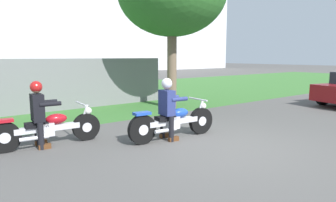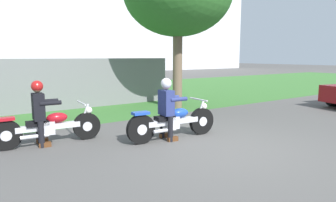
% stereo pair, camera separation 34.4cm
% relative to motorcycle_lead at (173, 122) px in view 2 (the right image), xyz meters
% --- Properties ---
extents(ground, '(120.00, 120.00, 0.00)m').
position_rel_motorcycle_lead_xyz_m(ground, '(0.44, -1.14, -0.39)').
color(ground, '#565451').
extents(grass_verge, '(60.00, 12.00, 0.01)m').
position_rel_motorcycle_lead_xyz_m(grass_verge, '(0.44, 8.40, -0.39)').
color(grass_verge, '#3D7533').
rests_on(grass_verge, ground).
extents(stadium_facade, '(60.87, 8.00, 14.42)m').
position_rel_motorcycle_lead_xyz_m(stadium_facade, '(3.10, 32.09, 6.82)').
color(stadium_facade, silver).
rests_on(stadium_facade, ground).
extents(motorcycle_lead, '(2.27, 0.66, 0.88)m').
position_rel_motorcycle_lead_xyz_m(motorcycle_lead, '(0.00, 0.00, 0.00)').
color(motorcycle_lead, black).
rests_on(motorcycle_lead, ground).
extents(rider_lead, '(0.57, 0.49, 1.40)m').
position_rel_motorcycle_lead_xyz_m(rider_lead, '(-0.17, 0.02, 0.43)').
color(rider_lead, black).
rests_on(rider_lead, ground).
extents(motorcycle_follow, '(2.24, 0.66, 0.86)m').
position_rel_motorcycle_lead_xyz_m(motorcycle_follow, '(-2.44, 1.16, -0.01)').
color(motorcycle_follow, black).
rests_on(motorcycle_follow, ground).
extents(rider_follow, '(0.57, 0.49, 1.38)m').
position_rel_motorcycle_lead_xyz_m(rider_follow, '(-2.61, 1.18, 0.41)').
color(rider_follow, black).
rests_on(rider_follow, ground).
extents(fence_segment, '(7.00, 0.06, 1.80)m').
position_rel_motorcycle_lead_xyz_m(fence_segment, '(-0.15, 5.24, 0.51)').
color(fence_segment, slate).
rests_on(fence_segment, ground).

